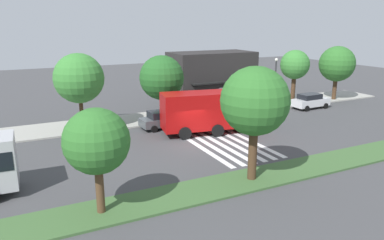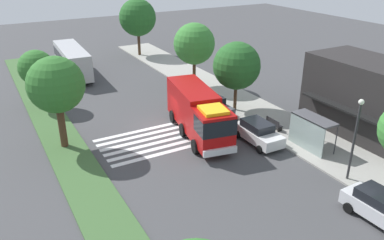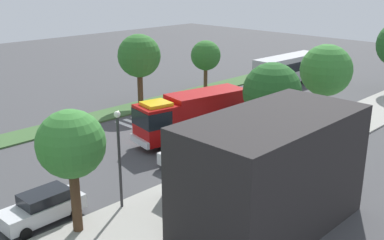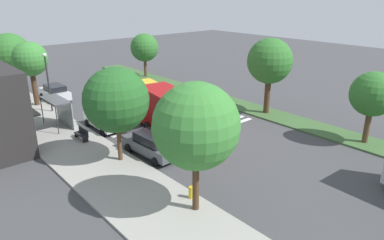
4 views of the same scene
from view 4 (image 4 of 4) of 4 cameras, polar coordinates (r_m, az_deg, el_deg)
name	(u,v)px [view 4 (image 4 of 4)]	position (r m, az deg, el deg)	size (l,w,h in m)	color
ground_plane	(202,134)	(29.13, 1.60, -2.26)	(120.00, 120.00, 0.00)	#424244
sidewalk	(101,167)	(24.39, -14.54, -7.41)	(60.00, 5.05, 0.14)	#9E9B93
median_strip	(263,112)	(34.80, 11.49, 1.24)	(60.00, 3.00, 0.14)	#3D6033
crosswalk	(186,127)	(30.55, -1.00, -1.15)	(4.95, 11.92, 0.01)	silver
fire_truck	(160,106)	(29.38, -5.16, 2.19)	(9.82, 4.24, 3.72)	#A50C0C
parked_car_west	(152,144)	(25.24, -6.53, -3.89)	(4.86, 2.26, 1.68)	#474C51
parked_car_mid	(105,119)	(30.83, -13.98, 0.22)	(4.40, 2.14, 1.76)	silver
parked_car_east	(55,92)	(40.67, -21.34, 4.19)	(4.49, 2.12, 1.73)	silver
bus_stop_shelter	(60,106)	(31.99, -20.63, 2.08)	(3.50, 1.40, 2.46)	#4C4C51
bench_near_shelter	(82,134)	(28.87, -17.41, -2.16)	(1.60, 0.50, 0.90)	black
street_lamp	(48,77)	(35.99, -22.35, 6.43)	(0.36, 0.36, 5.63)	#2D2D30
sidewalk_tree_west	(196,126)	(17.22, 0.65, -1.03)	(4.40, 4.40, 6.94)	#47301E
sidewalk_tree_center	(116,100)	(23.46, -12.19, 3.14)	(4.34, 4.34, 6.45)	#513823
sidewalk_tree_east	(30,60)	(38.52, -24.75, 8.89)	(3.39, 3.39, 6.42)	#47301E
sidewalk_tree_far_east	(10,53)	(45.04, -27.36, 9.60)	(4.39, 4.39, 6.67)	#47301E
median_tree_far_west	(373,95)	(29.17, 27.27, 3.69)	(3.33, 3.33, 5.50)	#513823
median_tree_west	(270,61)	(33.38, 12.49, 9.25)	(4.17, 4.17, 7.06)	#47301E
median_tree_center	(144,48)	(48.42, -7.72, 11.54)	(3.72, 3.72, 5.77)	#513823
fire_hydrant	(191,192)	(20.11, -0.15, -11.63)	(0.28, 0.28, 0.70)	gold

